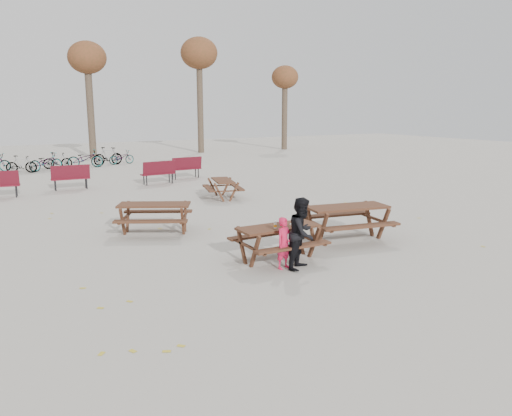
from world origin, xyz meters
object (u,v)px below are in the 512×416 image
main_picnic_table (278,234)px  food_tray (295,224)px  soda_bottle (275,225)px  child (284,243)px  picnic_table_east (347,223)px  picnic_table_far (223,189)px  picnic_table_north (155,218)px  adult (302,233)px

main_picnic_table → food_tray: (0.36, -0.09, 0.21)m
soda_bottle → child: 0.49m
soda_bottle → child: size_ratio=0.16×
picnic_table_east → picnic_table_far: bearing=101.3°
food_tray → picnic_table_east: bearing=19.0°
child → picnic_table_east: bearing=7.2°
picnic_table_east → main_picnic_table: bearing=-156.0°
main_picnic_table → food_tray: size_ratio=10.00×
picnic_table_east → picnic_table_north: size_ratio=1.09×
adult → picnic_table_east: adult is taller
soda_bottle → picnic_table_far: size_ratio=0.11×
main_picnic_table → picnic_table_far: 7.83m
main_picnic_table → child: size_ratio=1.65×
food_tray → soda_bottle: soda_bottle is taller
adult → picnic_table_north: bearing=78.2°
main_picnic_table → picnic_table_north: (-1.61, 3.66, -0.18)m
picnic_table_north → main_picnic_table: bearing=-38.9°
child → food_tray: bearing=22.3°
adult → picnic_table_east: size_ratio=0.74×
child → picnic_table_north: (-1.43, 4.20, -0.14)m
child → picnic_table_far: child is taller
child → picnic_table_east: size_ratio=0.53×
soda_bottle → picnic_table_far: 8.03m
food_tray → picnic_table_east: 2.21m
food_tray → adult: size_ratio=0.12×
food_tray → soda_bottle: 0.54m
main_picnic_table → picnic_table_far: bearing=73.4°
picnic_table_east → soda_bottle: bearing=-153.8°
food_tray → picnic_table_east: picnic_table_east is taller
picnic_table_far → adult: bearing=-179.8°
main_picnic_table → soda_bottle: bearing=-139.0°
child → picnic_table_far: bearing=56.6°
soda_bottle → child: bearing=-92.3°
soda_bottle → child: (-0.02, -0.39, -0.30)m
food_tray → picnic_table_north: bearing=117.8°
child → adult: size_ratio=0.72×
soda_bottle → adult: (0.31, -0.56, -0.09)m
soda_bottle → picnic_table_east: bearing=16.5°
soda_bottle → picnic_table_east: size_ratio=0.08×
main_picnic_table → picnic_table_far: size_ratio=1.12×
main_picnic_table → soda_bottle: size_ratio=10.59×
main_picnic_table → child: (-0.19, -0.53, -0.04)m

